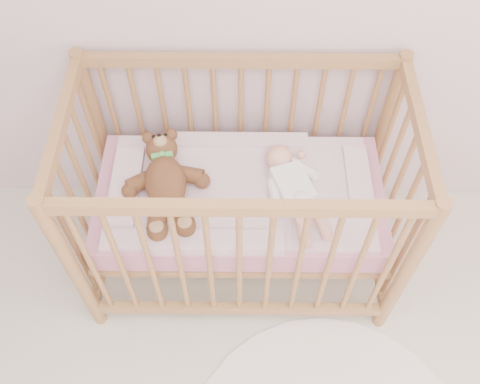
# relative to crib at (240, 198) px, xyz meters

# --- Properties ---
(crib) EXTENTS (1.36, 0.76, 1.00)m
(crib) POSITION_rel_crib_xyz_m (0.00, 0.00, 0.00)
(crib) COLOR #B27F4B
(crib) RESTS_ON floor
(mattress) EXTENTS (1.22, 0.62, 0.13)m
(mattress) POSITION_rel_crib_xyz_m (0.00, 0.00, -0.01)
(mattress) COLOR pink
(mattress) RESTS_ON crib
(blanket) EXTENTS (1.10, 0.58, 0.06)m
(blanket) POSITION_rel_crib_xyz_m (0.00, 0.00, 0.06)
(blanket) COLOR #ECA2BC
(blanket) RESTS_ON mattress
(baby) EXTENTS (0.41, 0.57, 0.12)m
(baby) POSITION_rel_crib_xyz_m (0.22, -0.02, 0.14)
(baby) COLOR white
(baby) RESTS_ON blanket
(teddy_bear) EXTENTS (0.47, 0.60, 0.15)m
(teddy_bear) POSITION_rel_crib_xyz_m (-0.30, -0.02, 0.15)
(teddy_bear) COLOR brown
(teddy_bear) RESTS_ON blanket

